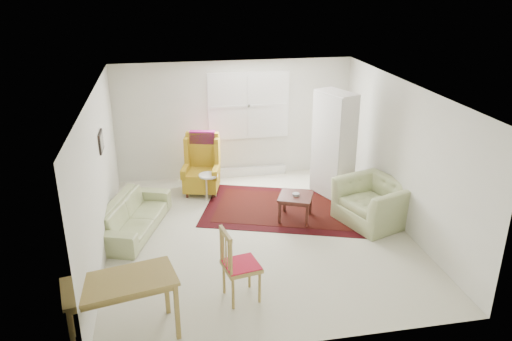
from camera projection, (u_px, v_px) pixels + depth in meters
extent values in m
cube|color=beige|center=(259.00, 234.00, 8.52)|extent=(5.00, 5.50, 0.01)
cube|color=white|center=(260.00, 89.00, 7.60)|extent=(5.00, 5.50, 0.01)
cube|color=silver|center=(235.00, 120.00, 10.57)|extent=(5.00, 0.04, 2.50)
cube|color=silver|center=(307.00, 253.00, 5.55)|extent=(5.00, 0.04, 2.50)
cube|color=silver|center=(99.00, 177.00, 7.63)|extent=(0.04, 5.50, 2.50)
cube|color=silver|center=(403.00, 156.00, 8.49)|extent=(0.04, 5.50, 2.50)
cube|color=white|center=(249.00, 106.00, 10.49)|extent=(1.72, 0.06, 1.42)
cube|color=white|center=(249.00, 106.00, 10.49)|extent=(1.60, 0.02, 1.30)
cube|color=silver|center=(250.00, 171.00, 10.98)|extent=(1.60, 0.12, 0.18)
cube|color=black|center=(101.00, 142.00, 7.94)|extent=(0.03, 0.42, 0.32)
cube|color=tan|center=(102.00, 142.00, 7.95)|extent=(0.01, 0.34, 0.24)
imported|color=tan|center=(133.00, 210.00, 8.50)|extent=(1.33, 2.06, 0.77)
imported|color=tan|center=(374.00, 199.00, 8.77)|extent=(1.37, 1.45, 0.91)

